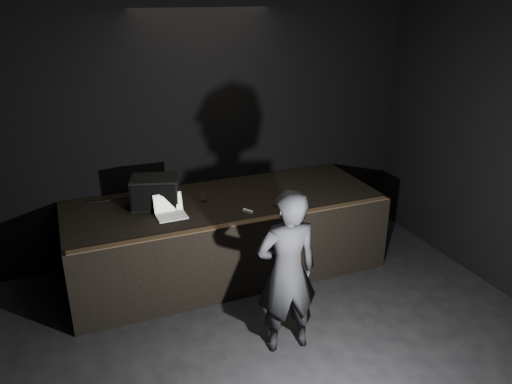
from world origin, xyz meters
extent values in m
cube|color=black|center=(0.00, 3.50, 1.75)|extent=(6.00, 0.10, 3.50)
cube|color=black|center=(0.00, 2.73, 0.50)|extent=(4.00, 1.50, 1.00)
cube|color=brown|center=(0.00, 2.02, 1.01)|extent=(3.92, 0.10, 0.01)
cube|color=black|center=(-0.85, 2.89, 1.19)|extent=(0.66, 0.54, 0.38)
cube|color=black|center=(-0.91, 2.69, 1.19)|extent=(0.51, 0.17, 0.32)
cylinder|color=black|center=(-1.20, 3.26, 1.01)|extent=(0.86, 0.05, 0.02)
cube|color=white|center=(-0.75, 2.48, 1.01)|extent=(0.35, 0.25, 0.02)
cube|color=silver|center=(-0.75, 2.48, 1.02)|extent=(0.30, 0.15, 0.00)
cube|color=white|center=(-0.75, 2.64, 1.13)|extent=(0.35, 0.08, 0.22)
cube|color=gold|center=(-0.75, 2.63, 1.13)|extent=(0.31, 0.06, 0.18)
cylinder|color=silver|center=(-0.81, 2.68, 1.07)|extent=(0.06, 0.06, 0.14)
cylinder|color=#1D30A1|center=(-0.81, 2.68, 1.08)|extent=(0.06, 0.06, 0.06)
cylinder|color=red|center=(-0.81, 2.68, 1.04)|extent=(0.06, 0.06, 0.01)
cylinder|color=white|center=(-0.26, 2.80, 1.06)|extent=(0.09, 0.09, 0.11)
cube|color=white|center=(0.14, 2.29, 1.01)|extent=(0.10, 0.14, 0.03)
imported|color=black|center=(0.06, 1.01, 0.89)|extent=(0.68, 0.47, 1.77)
camera|label=1|loc=(-1.84, -2.86, 3.50)|focal=35.00mm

